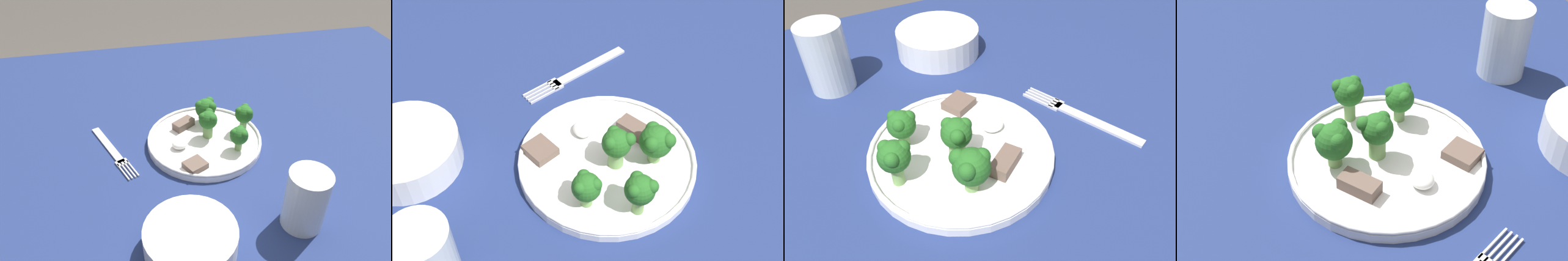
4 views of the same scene
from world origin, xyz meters
The scene contains 10 objects.
table centered at (0.00, 0.00, 0.64)m, with size 1.39×1.01×0.73m.
dinner_plate centered at (0.03, 0.02, 0.74)m, with size 0.24×0.24×0.02m.
drinking_glass centered at (-0.08, 0.26, 0.77)m, with size 0.07×0.07×0.11m.
broccoli_floret_near_rim_left centered at (0.01, -0.04, 0.78)m, with size 0.05×0.04×0.06m.
broccoli_floret_center_left centered at (-0.03, 0.07, 0.77)m, with size 0.04×0.04×0.05m.
broccoli_floret_back_left centered at (0.02, 0.01, 0.78)m, with size 0.04×0.04×0.06m.
broccoli_floret_front_left centered at (-0.06, 0.01, 0.78)m, with size 0.04×0.04×0.06m.
meat_slice_front_slice centered at (0.06, -0.03, 0.75)m, with size 0.05×0.05×0.02m.
meat_slice_middle_slice centered at (0.07, 0.11, 0.75)m, with size 0.05×0.05×0.01m.
sauce_dollop centered at (0.08, 0.04, 0.75)m, with size 0.03×0.03×0.02m.
Camera 4 is at (0.45, -0.19, 1.19)m, focal length 50.00 mm.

